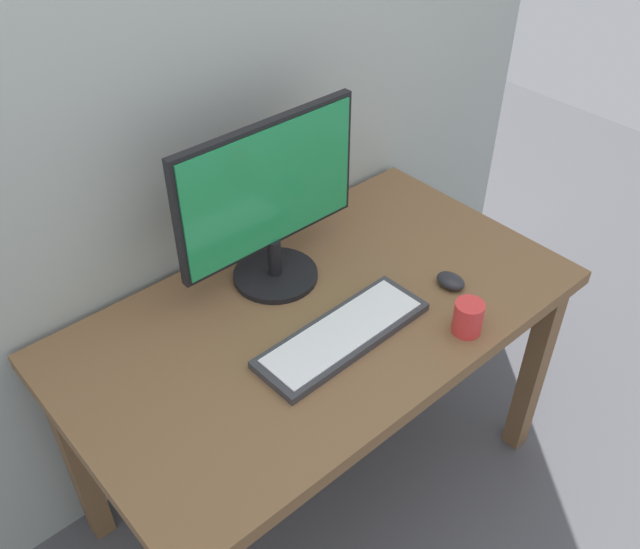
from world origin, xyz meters
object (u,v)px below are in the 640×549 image
desk (320,337)px  monitor (269,201)px  keyboard_primary (343,334)px  coffee_mug (468,318)px  mouse (451,281)px

desk → monitor: size_ratio=2.49×
keyboard_primary → coffee_mug: 0.31m
monitor → keyboard_primary: monitor is taller
monitor → coffee_mug: 0.56m
desk → monitor: bearing=90.4°
mouse → monitor: bearing=132.1°
desk → monitor: monitor is taller
desk → mouse: (0.32, -0.15, 0.11)m
desk → coffee_mug: coffee_mug is taller
desk → mouse: size_ratio=16.17×
desk → coffee_mug: bearing=-52.8°
keyboard_primary → mouse: bearing=-7.4°
coffee_mug → monitor: bearing=114.9°
desk → mouse: bearing=-25.4°
mouse → coffee_mug: size_ratio=0.94×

